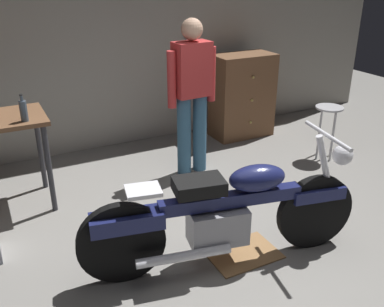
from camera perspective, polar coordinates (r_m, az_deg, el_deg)
ground_plane at (r=3.52m, az=5.79°, el=-13.82°), size 12.00×12.00×0.00m
back_wall at (r=5.38m, az=-10.38°, el=17.10°), size 8.00×0.12×3.10m
motorcycle at (r=3.24m, az=4.62°, el=-7.74°), size 2.16×0.73×1.00m
person_standing at (r=4.54m, az=-0.00°, el=8.25°), size 0.57×0.25×1.67m
shop_stool at (r=5.27m, az=17.67°, el=4.48°), size 0.32×0.32×0.64m
wooden_dresser at (r=5.78m, az=6.69°, el=7.63°), size 0.80×0.47×1.10m
drip_tray at (r=3.57m, az=6.78°, el=-13.07°), size 0.56×0.40×0.01m
bottle at (r=3.97m, az=-21.52°, el=5.35°), size 0.06×0.06×0.24m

